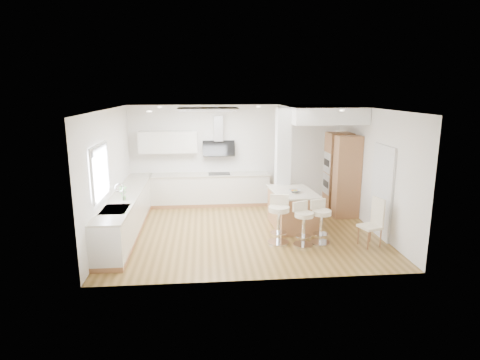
{
  "coord_description": "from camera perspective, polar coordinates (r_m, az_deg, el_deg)",
  "views": [
    {
      "loc": [
        -0.91,
        -8.82,
        3.22
      ],
      "look_at": [
        -0.08,
        0.4,
        1.12
      ],
      "focal_mm": 30.0,
      "sensor_mm": 36.0,
      "label": 1
    }
  ],
  "objects": [
    {
      "name": "pillar",
      "position": [
        10.13,
        6.08,
        2.35
      ],
      "size": [
        0.35,
        0.35,
        2.8
      ],
      "color": "silver",
      "rests_on": "ground"
    },
    {
      "name": "skylight",
      "position": [
        9.43,
        -4.51,
        10.01
      ],
      "size": [
        4.1,
        2.1,
        0.06
      ],
      "color": "silver",
      "rests_on": "ground"
    },
    {
      "name": "window_left",
      "position": [
        8.32,
        -19.32,
        1.48
      ],
      "size": [
        0.06,
        1.28,
        1.07
      ],
      "color": "white",
      "rests_on": "ground"
    },
    {
      "name": "doorway_right",
      "position": [
        9.36,
        19.53,
        -1.7
      ],
      "size": [
        0.05,
        1.0,
        2.1
      ],
      "color": "#423C33",
      "rests_on": "ground"
    },
    {
      "name": "wall_back",
      "position": [
        11.5,
        -0.57,
        3.67
      ],
      "size": [
        6.0,
        0.04,
        2.8
      ],
      "primitive_type": "cube",
      "color": "white",
      "rests_on": "ground"
    },
    {
      "name": "soffit",
      "position": [
        10.67,
        11.37,
        9.2
      ],
      "size": [
        1.78,
        2.2,
        0.4
      ],
      "color": "white",
      "rests_on": "ground"
    },
    {
      "name": "wall_right",
      "position": [
        9.82,
        18.41,
        1.43
      ],
      "size": [
        0.04,
        5.0,
        2.8
      ],
      "primitive_type": "cube",
      "color": "white",
      "rests_on": "ground"
    },
    {
      "name": "counter_back",
      "position": [
        11.33,
        -5.06,
        -0.15
      ],
      "size": [
        3.62,
        0.63,
        2.5
      ],
      "color": "#A67047",
      "rests_on": "ground"
    },
    {
      "name": "counter_left",
      "position": [
        9.63,
        -15.7,
        -4.38
      ],
      "size": [
        0.63,
        4.5,
        1.35
      ],
      "color": "#A67047",
      "rests_on": "ground"
    },
    {
      "name": "oven_column",
      "position": [
        10.89,
        14.18,
        0.88
      ],
      "size": [
        0.63,
        1.21,
        2.1
      ],
      "color": "#A67047",
      "rests_on": "ground"
    },
    {
      "name": "peninsula",
      "position": [
        9.64,
        7.44,
        -4.06
      ],
      "size": [
        1.06,
        1.52,
        0.95
      ],
      "rotation": [
        0.0,
        0.0,
        0.07
      ],
      "color": "#A67047",
      "rests_on": "ground"
    },
    {
      "name": "bar_stool_b",
      "position": [
        8.52,
        8.99,
        -5.87
      ],
      "size": [
        0.54,
        0.54,
        0.92
      ],
      "rotation": [
        0.0,
        0.0,
        0.37
      ],
      "color": "silver",
      "rests_on": "ground"
    },
    {
      "name": "bar_stool_a",
      "position": [
        8.57,
        5.54,
        -5.23
      ],
      "size": [
        0.55,
        0.55,
        1.03
      ],
      "rotation": [
        0.0,
        0.0,
        -0.22
      ],
      "color": "silver",
      "rests_on": "ground"
    },
    {
      "name": "bar_stool_c",
      "position": [
        8.7,
        11.43,
        -5.53
      ],
      "size": [
        0.53,
        0.53,
        0.93
      ],
      "rotation": [
        0.0,
        0.0,
        0.32
      ],
      "color": "silver",
      "rests_on": "ground"
    },
    {
      "name": "ground",
      "position": [
        9.43,
        0.68,
        -7.19
      ],
      "size": [
        6.0,
        6.0,
        0.0
      ],
      "primitive_type": "plane",
      "color": "olive",
      "rests_on": "ground"
    },
    {
      "name": "ceiling",
      "position": [
        9.43,
        0.68,
        -7.19
      ],
      "size": [
        6.0,
        5.0,
        0.02
      ],
      "primitive_type": "cube",
      "color": "white",
      "rests_on": "ground"
    },
    {
      "name": "wall_left",
      "position": [
        9.24,
        -18.13,
        0.78
      ],
      "size": [
        0.04,
        5.0,
        2.8
      ],
      "primitive_type": "cube",
      "color": "white",
      "rests_on": "ground"
    },
    {
      "name": "dining_chair",
      "position": [
        8.87,
        18.52,
        -5.46
      ],
      "size": [
        0.5,
        0.5,
        1.02
      ],
      "rotation": [
        0.0,
        0.0,
        0.29
      ],
      "color": "#EFE1C2",
      "rests_on": "ground"
    }
  ]
}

